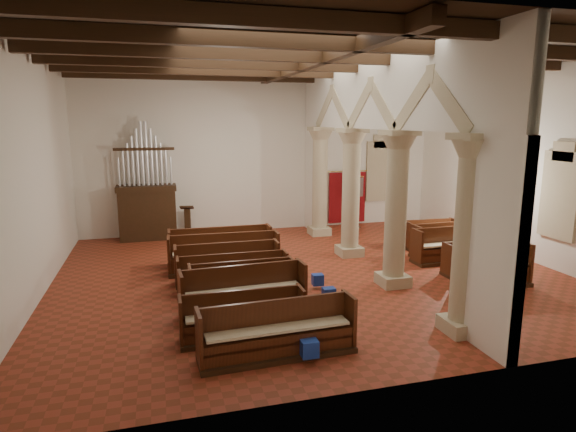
% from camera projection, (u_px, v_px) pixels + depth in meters
% --- Properties ---
extents(floor, '(14.00, 14.00, 0.00)m').
position_uv_depth(floor, '(311.00, 274.00, 13.74)').
color(floor, maroon).
rests_on(floor, ground).
extents(ceiling, '(14.00, 14.00, 0.00)m').
position_uv_depth(ceiling, '(313.00, 54.00, 12.57)').
color(ceiling, black).
rests_on(ceiling, wall_back).
extents(wall_back, '(14.00, 0.02, 6.00)m').
position_uv_depth(wall_back, '(264.00, 154.00, 18.83)').
color(wall_back, white).
rests_on(wall_back, floor).
extents(wall_front, '(14.00, 0.02, 6.00)m').
position_uv_depth(wall_front, '(432.00, 206.00, 7.48)').
color(wall_front, white).
rests_on(wall_front, floor).
extents(wall_left, '(0.02, 12.00, 6.00)m').
position_uv_depth(wall_left, '(30.00, 177.00, 11.34)').
color(wall_left, white).
rests_on(wall_left, floor).
extents(wall_right, '(0.02, 12.00, 6.00)m').
position_uv_depth(wall_right, '(525.00, 163.00, 14.97)').
color(wall_right, white).
rests_on(wall_right, floor).
extents(ceiling_beams, '(13.80, 11.80, 0.30)m').
position_uv_depth(ceiling_beams, '(313.00, 61.00, 12.60)').
color(ceiling_beams, '#321C10').
rests_on(ceiling_beams, wall_back).
extents(arcade, '(0.90, 11.90, 6.00)m').
position_uv_depth(arcade, '(373.00, 147.00, 13.51)').
color(arcade, tan).
rests_on(arcade, floor).
extents(window_right_a, '(0.03, 1.00, 2.20)m').
position_uv_depth(window_right_a, '(561.00, 196.00, 13.70)').
color(window_right_a, '#367B5F').
rests_on(window_right_a, wall_right).
extents(window_right_b, '(0.03, 1.00, 2.20)m').
position_uv_depth(window_right_b, '(473.00, 179.00, 17.49)').
color(window_right_b, '#367B5F').
rests_on(window_right_b, wall_right).
extents(window_back, '(1.00, 0.03, 2.20)m').
position_uv_depth(window_back, '(380.00, 171.00, 20.26)').
color(window_back, '#367B5F').
rests_on(window_back, wall_back).
extents(pipe_organ, '(2.10, 0.85, 4.40)m').
position_uv_depth(pipe_organ, '(147.00, 202.00, 17.51)').
color(pipe_organ, '#321C10').
rests_on(pipe_organ, floor).
extents(lectern, '(0.55, 0.57, 1.22)m').
position_uv_depth(lectern, '(188.00, 223.00, 18.03)').
color(lectern, '#392012').
rests_on(lectern, floor).
extents(dossal_curtain, '(1.80, 0.07, 2.17)m').
position_uv_depth(dossal_curtain, '(347.00, 197.00, 20.02)').
color(dossal_curtain, maroon).
rests_on(dossal_curtain, floor).
extents(processional_banner, '(0.49, 0.63, 2.20)m').
position_uv_depth(processional_banner, '(357.00, 209.00, 19.58)').
color(processional_banner, '#321C10').
rests_on(processional_banner, floor).
extents(hymnal_box_a, '(0.31, 0.25, 0.31)m').
position_uv_depth(hymnal_box_a, '(309.00, 348.00, 8.70)').
color(hymnal_box_a, navy).
rests_on(hymnal_box_a, floor).
extents(hymnal_box_b, '(0.31, 0.25, 0.30)m').
position_uv_depth(hymnal_box_b, '(329.00, 294.00, 11.45)').
color(hymnal_box_b, navy).
rests_on(hymnal_box_b, floor).
extents(hymnal_box_c, '(0.30, 0.25, 0.29)m').
position_uv_depth(hymnal_box_c, '(318.00, 280.00, 12.48)').
color(hymnal_box_c, navy).
rests_on(hymnal_box_c, floor).
extents(tube_heater_a, '(0.97, 0.13, 0.10)m').
position_uv_depth(tube_heater_a, '(230.00, 359.00, 8.49)').
color(tube_heater_a, silver).
rests_on(tube_heater_a, floor).
extents(tube_heater_b, '(0.86, 0.13, 0.09)m').
position_uv_depth(tube_heater_b, '(293.00, 332.00, 9.59)').
color(tube_heater_b, silver).
rests_on(tube_heater_b, floor).
extents(nave_pew_0, '(2.97, 0.82, 1.05)m').
position_uv_depth(nave_pew_0, '(278.00, 339.00, 8.87)').
color(nave_pew_0, '#321C10').
rests_on(nave_pew_0, floor).
extents(nave_pew_1, '(2.50, 0.67, 0.96)m').
position_uv_depth(nave_pew_1, '(243.00, 323.00, 9.62)').
color(nave_pew_1, '#321C10').
rests_on(nave_pew_1, floor).
extents(nave_pew_2, '(2.85, 0.89, 1.12)m').
position_uv_depth(nave_pew_2, '(244.00, 299.00, 10.76)').
color(nave_pew_2, '#321C10').
rests_on(nave_pew_2, floor).
extents(nave_pew_3, '(2.53, 0.68, 1.00)m').
position_uv_depth(nave_pew_3, '(243.00, 289.00, 11.52)').
color(nave_pew_3, '#321C10').
rests_on(nave_pew_3, floor).
extents(nave_pew_4, '(2.83, 0.67, 0.96)m').
position_uv_depth(nave_pew_4, '(233.00, 279.00, 12.32)').
color(nave_pew_4, '#321C10').
rests_on(nave_pew_4, floor).
extents(nave_pew_5, '(2.80, 0.73, 1.05)m').
position_uv_depth(nave_pew_5, '(228.00, 269.00, 13.02)').
color(nave_pew_5, '#321C10').
rests_on(nave_pew_5, floor).
extents(nave_pew_6, '(3.20, 0.86, 1.10)m').
position_uv_depth(nave_pew_6, '(224.00, 259.00, 13.91)').
color(nave_pew_6, '#321C10').
rests_on(nave_pew_6, floor).
extents(nave_pew_7, '(3.10, 0.74, 1.10)m').
position_uv_depth(nave_pew_7, '(221.00, 251.00, 14.70)').
color(nave_pew_7, '#321C10').
rests_on(nave_pew_7, floor).
extents(aisle_pew_0, '(1.94, 0.86, 1.13)m').
position_uv_depth(aisle_pew_0, '(494.00, 271.00, 12.71)').
color(aisle_pew_0, '#321C10').
rests_on(aisle_pew_0, floor).
extents(aisle_pew_1, '(1.68, 0.67, 0.96)m').
position_uv_depth(aisle_pew_1, '(472.00, 264.00, 13.56)').
color(aisle_pew_1, '#321C10').
rests_on(aisle_pew_1, floor).
extents(aisle_pew_2, '(2.02, 0.76, 1.08)m').
position_uv_depth(aisle_pew_2, '(444.00, 251.00, 14.80)').
color(aisle_pew_2, '#321C10').
rests_on(aisle_pew_2, floor).
extents(aisle_pew_3, '(2.22, 0.81, 1.09)m').
position_uv_depth(aisle_pew_3, '(444.00, 245.00, 15.42)').
color(aisle_pew_3, '#321C10').
rests_on(aisle_pew_3, floor).
extents(aisle_pew_4, '(1.88, 0.72, 0.97)m').
position_uv_depth(aisle_pew_4, '(430.00, 239.00, 16.46)').
color(aisle_pew_4, '#321C10').
rests_on(aisle_pew_4, floor).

